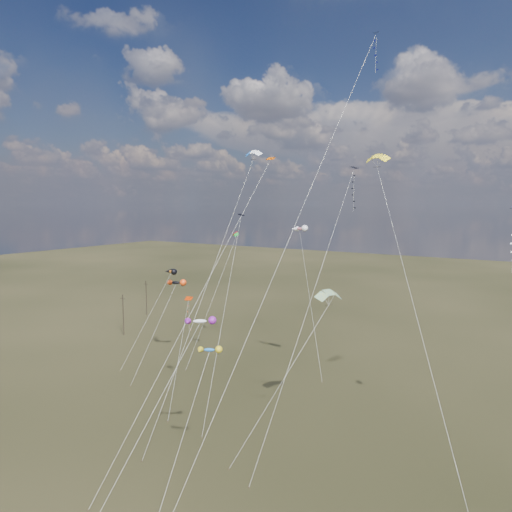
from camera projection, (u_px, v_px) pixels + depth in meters
The scene contains 17 objects.
ground at pixel (157, 470), 43.92m from camera, with size 400.00×400.00×0.00m, color black.
utility_pole_near at pixel (123, 314), 88.72m from camera, with size 1.40×0.20×8.00m.
utility_pole_far at pixel (146, 297), 104.73m from camera, with size 1.40×0.20×8.00m.
diamond_black_high at pixel (349, 203), 55.55m from camera, with size 1.53×23.29×30.12m.
diamond_navy_tall at pixel (360, 88), 46.97m from camera, with size 6.31×29.70×43.77m.
diamond_black_mid at pixel (230, 277), 58.72m from camera, with size 5.65×16.14×24.12m.
diamond_red_low at pixel (188, 318), 59.18m from camera, with size 3.06×7.61×13.43m.
diamond_orange_center at pixel (223, 250), 46.48m from camera, with size 5.36×22.40×30.65m.
parafoil_yellow at pixel (378, 157), 53.98m from camera, with size 16.38×21.53×31.84m.
parafoil_blue_white at pixel (253, 154), 56.57m from camera, with size 2.50×19.49×32.48m.
parafoil_striped at pixel (329, 293), 50.27m from camera, with size 6.18×14.45×16.53m.
parafoil_tricolor at pixel (235, 233), 76.15m from camera, with size 2.87×12.49×21.23m.
novelty_black_orange at pixel (176, 283), 72.86m from camera, with size 3.03×12.60×13.53m.
novelty_orange_black at pixel (171, 272), 72.10m from camera, with size 5.84×8.51×15.40m.
novelty_white_purple at pixel (199, 322), 41.93m from camera, with size 2.58×13.99×15.15m.
novelty_redwhite_stripe at pixel (300, 229), 80.57m from camera, with size 12.79×15.68×21.79m.
novelty_blue_yellow at pixel (209, 351), 40.16m from camera, with size 2.49×10.49×13.03m.
Camera 1 is at (29.94, -29.99, 25.47)m, focal length 32.00 mm.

